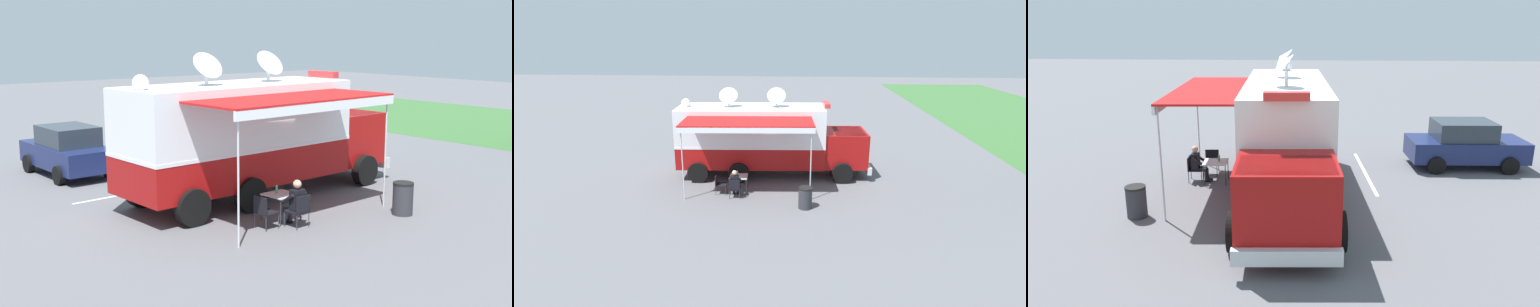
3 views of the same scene
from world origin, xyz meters
The scene contains 10 objects.
ground_plane centered at (0.00, 0.00, 0.00)m, with size 100.00×100.00×0.00m, color #5B5B60.
lot_stripe centered at (-2.79, -1.65, 0.00)m, with size 0.12×4.80×0.01m, color silver.
command_truck centered at (-0.01, 0.75, 1.95)m, with size 5.28×9.61×4.53m.
folding_table centered at (2.42, -0.31, 0.67)m, with size 0.84×0.84×0.73m.
water_bottle centered at (2.31, -0.38, 0.83)m, with size 0.07×0.07×0.22m.
folding_chair_at_table centered at (3.22, -0.37, 0.51)m, with size 0.51×0.51×0.87m.
folding_chair_beside_table centered at (2.73, -1.16, 0.51)m, with size 0.51×0.51×0.87m.
seated_responder centered at (3.03, -0.38, 0.65)m, with size 0.68×0.57×1.25m.
trash_bin centered at (4.05, 2.70, 0.46)m, with size 0.57×0.57×0.91m.
car_behind_truck centered at (-6.55, -2.56, 0.88)m, with size 4.27×2.15×1.76m.
Camera 2 is at (19.42, 2.38, 6.91)m, focal length 28.15 mm.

